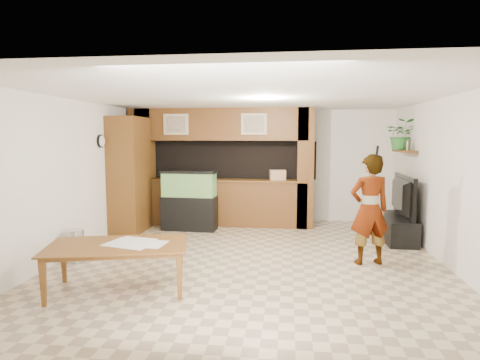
# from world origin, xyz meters

# --- Properties ---
(floor) EXTENTS (6.50, 6.50, 0.00)m
(floor) POSITION_xyz_m (0.00, 0.00, 0.00)
(floor) COLOR tan
(floor) RESTS_ON ground
(ceiling) EXTENTS (6.50, 6.50, 0.00)m
(ceiling) POSITION_xyz_m (0.00, 0.00, 2.60)
(ceiling) COLOR white
(ceiling) RESTS_ON wall_back
(wall_back) EXTENTS (6.00, 0.00, 6.00)m
(wall_back) POSITION_xyz_m (0.00, 3.25, 1.30)
(wall_back) COLOR silver
(wall_back) RESTS_ON floor
(wall_left) EXTENTS (0.00, 6.50, 6.50)m
(wall_left) POSITION_xyz_m (-3.00, 0.00, 1.30)
(wall_left) COLOR silver
(wall_left) RESTS_ON floor
(wall_right) EXTENTS (0.00, 6.50, 6.50)m
(wall_right) POSITION_xyz_m (3.00, 0.00, 1.30)
(wall_right) COLOR silver
(wall_right) RESTS_ON floor
(partition) EXTENTS (4.20, 0.99, 2.60)m
(partition) POSITION_xyz_m (-0.95, 2.64, 1.31)
(partition) COLOR brown
(partition) RESTS_ON floor
(wall_clock) EXTENTS (0.05, 0.25, 0.25)m
(wall_clock) POSITION_xyz_m (-2.97, 1.00, 1.90)
(wall_clock) COLOR black
(wall_clock) RESTS_ON wall_left
(wall_shelf) EXTENTS (0.25, 0.90, 0.04)m
(wall_shelf) POSITION_xyz_m (2.85, 1.95, 1.70)
(wall_shelf) COLOR brown
(wall_shelf) RESTS_ON wall_right
(pantry_cabinet) EXTENTS (0.60, 0.98, 2.39)m
(pantry_cabinet) POSITION_xyz_m (-2.70, 1.68, 1.19)
(pantry_cabinet) COLOR brown
(pantry_cabinet) RESTS_ON floor
(trash_can) EXTENTS (0.28, 0.28, 0.52)m
(trash_can) POSITION_xyz_m (-2.77, -0.44, 0.26)
(trash_can) COLOR #B2B2B7
(trash_can) RESTS_ON floor
(aquarium) EXTENTS (1.15, 0.43, 1.28)m
(aquarium) POSITION_xyz_m (-1.50, 1.95, 0.62)
(aquarium) COLOR black
(aquarium) RESTS_ON floor
(tv_stand) EXTENTS (0.51, 1.40, 0.47)m
(tv_stand) POSITION_xyz_m (2.65, 1.59, 0.23)
(tv_stand) COLOR black
(tv_stand) RESTS_ON floor
(television) EXTENTS (0.22, 1.38, 0.79)m
(television) POSITION_xyz_m (2.65, 1.59, 0.86)
(television) COLOR black
(television) RESTS_ON tv_stand
(photo_frame) EXTENTS (0.05, 0.14, 0.18)m
(photo_frame) POSITION_xyz_m (2.85, 1.78, 1.81)
(photo_frame) COLOR tan
(photo_frame) RESTS_ON wall_shelf
(potted_plant) EXTENTS (0.66, 0.61, 0.62)m
(potted_plant) POSITION_xyz_m (2.82, 2.12, 2.03)
(potted_plant) COLOR #2D702D
(potted_plant) RESTS_ON wall_shelf
(person) EXTENTS (0.71, 0.56, 1.72)m
(person) POSITION_xyz_m (1.84, 0.03, 0.86)
(person) COLOR tan
(person) RESTS_ON floor
(microphone) EXTENTS (0.04, 0.10, 0.17)m
(microphone) POSITION_xyz_m (1.89, -0.13, 1.77)
(microphone) COLOR black
(microphone) RESTS_ON person
(dining_table) EXTENTS (1.93, 1.38, 0.61)m
(dining_table) POSITION_xyz_m (-1.57, -1.54, 0.31)
(dining_table) COLOR brown
(dining_table) RESTS_ON floor
(newspaper_a) EXTENTS (0.55, 0.42, 0.01)m
(newspaper_a) POSITION_xyz_m (-1.23, -1.45, 0.62)
(newspaper_a) COLOR silver
(newspaper_a) RESTS_ON dining_table
(newspaper_b) EXTENTS (0.68, 0.57, 0.01)m
(newspaper_b) POSITION_xyz_m (-1.42, -1.47, 0.62)
(newspaper_b) COLOR silver
(newspaper_b) RESTS_ON dining_table
(newspaper_c) EXTENTS (0.56, 0.46, 0.01)m
(newspaper_c) POSITION_xyz_m (-1.42, -1.34, 0.62)
(newspaper_c) COLOR silver
(newspaper_c) RESTS_ON dining_table
(counter_box) EXTENTS (0.37, 0.28, 0.22)m
(counter_box) POSITION_xyz_m (0.35, 2.45, 1.15)
(counter_box) COLOR tan
(counter_box) RESTS_ON partition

